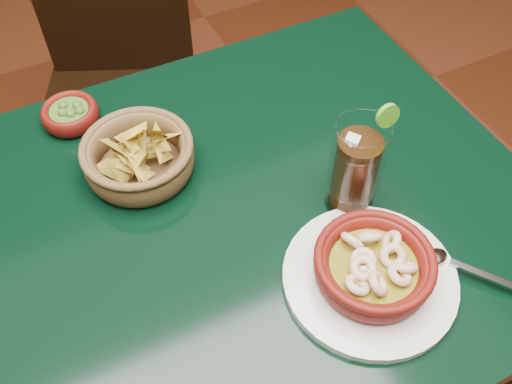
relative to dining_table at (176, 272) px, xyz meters
name	(u,v)px	position (x,y,z in m)	size (l,w,h in m)	color
dining_table	(176,272)	(0.00, 0.00, 0.00)	(1.20, 0.80, 0.75)	black
dining_chair	(119,86)	(0.09, 0.70, -0.17)	(0.53, 0.53, 0.88)	black
shrimp_plate	(373,269)	(0.24, -0.20, 0.13)	(0.31, 0.25, 0.08)	silver
chip_basket	(138,157)	(0.01, 0.15, 0.13)	(0.22, 0.22, 0.12)	brown
guacamole_ramekin	(70,114)	(-0.07, 0.32, 0.12)	(0.12, 0.12, 0.04)	#540E09
cola_drink	(356,168)	(0.29, -0.06, 0.18)	(0.17, 0.17, 0.19)	white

